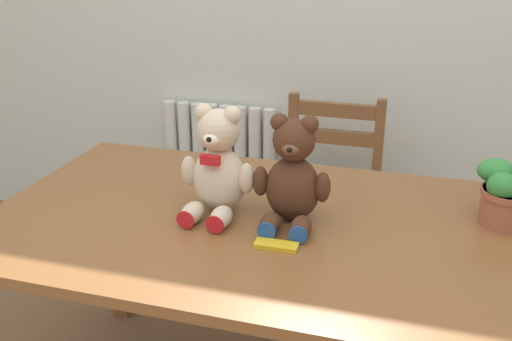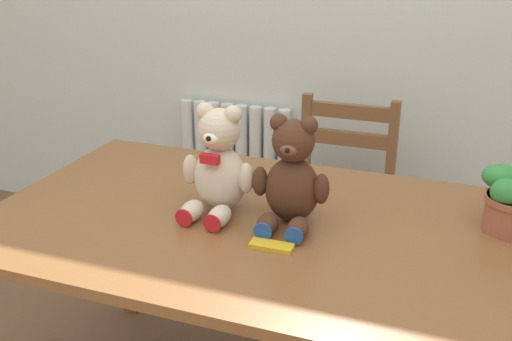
{
  "view_description": "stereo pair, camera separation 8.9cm",
  "coord_description": "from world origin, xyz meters",
  "px_view_note": "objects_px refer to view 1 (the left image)",
  "views": [
    {
      "loc": [
        0.39,
        -0.91,
        1.46
      ],
      "look_at": [
        -0.02,
        0.48,
        0.88
      ],
      "focal_mm": 40.0,
      "sensor_mm": 36.0,
      "label": 1
    },
    {
      "loc": [
        0.47,
        -0.88,
        1.46
      ],
      "look_at": [
        -0.02,
        0.48,
        0.88
      ],
      "focal_mm": 40.0,
      "sensor_mm": 36.0,
      "label": 2
    }
  ],
  "objects_px": {
    "wooden_chair_behind": "(327,200)",
    "teddy_bear_left": "(218,168)",
    "chocolate_bar": "(276,245)",
    "teddy_bear_right": "(292,177)",
    "potted_plant": "(507,194)"
  },
  "relations": [
    {
      "from": "teddy_bear_right",
      "to": "potted_plant",
      "type": "distance_m",
      "value": 0.58
    },
    {
      "from": "teddy_bear_left",
      "to": "chocolate_bar",
      "type": "height_order",
      "value": "teddy_bear_left"
    },
    {
      "from": "wooden_chair_behind",
      "to": "teddy_bear_left",
      "type": "distance_m",
      "value": 0.93
    },
    {
      "from": "potted_plant",
      "to": "teddy_bear_left",
      "type": "bearing_deg",
      "value": -168.87
    },
    {
      "from": "teddy_bear_left",
      "to": "teddy_bear_right",
      "type": "relative_size",
      "value": 1.03
    },
    {
      "from": "teddy_bear_right",
      "to": "chocolate_bar",
      "type": "bearing_deg",
      "value": 86.76
    },
    {
      "from": "wooden_chair_behind",
      "to": "teddy_bear_right",
      "type": "xyz_separation_m",
      "value": [
        0.03,
        -0.8,
        0.43
      ]
    },
    {
      "from": "teddy_bear_right",
      "to": "chocolate_bar",
      "type": "height_order",
      "value": "teddy_bear_right"
    },
    {
      "from": "teddy_bear_right",
      "to": "chocolate_bar",
      "type": "relative_size",
      "value": 2.73
    },
    {
      "from": "wooden_chair_behind",
      "to": "chocolate_bar",
      "type": "bearing_deg",
      "value": 91.36
    },
    {
      "from": "wooden_chair_behind",
      "to": "potted_plant",
      "type": "height_order",
      "value": "potted_plant"
    },
    {
      "from": "wooden_chair_behind",
      "to": "potted_plant",
      "type": "relative_size",
      "value": 4.96
    },
    {
      "from": "wooden_chair_behind",
      "to": "chocolate_bar",
      "type": "distance_m",
      "value": 1.01
    },
    {
      "from": "potted_plant",
      "to": "chocolate_bar",
      "type": "relative_size",
      "value": 1.56
    },
    {
      "from": "chocolate_bar",
      "to": "teddy_bear_right",
      "type": "bearing_deg",
      "value": 89.0
    }
  ]
}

